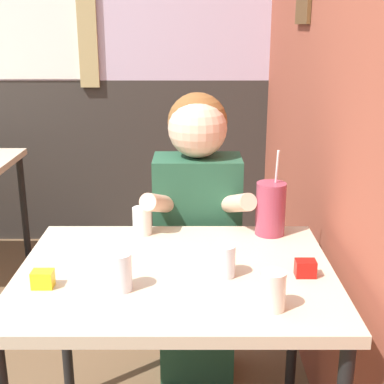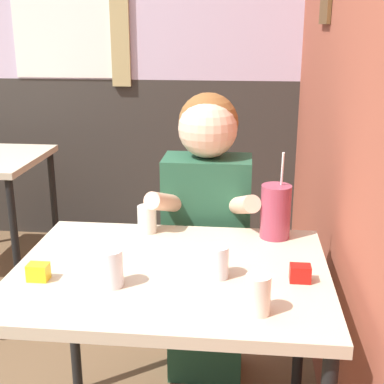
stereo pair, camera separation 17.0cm
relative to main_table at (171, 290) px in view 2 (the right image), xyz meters
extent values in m
cube|color=#9E4C38|center=(0.57, 0.86, 0.69)|extent=(0.06, 4.31, 2.70)
cube|color=#332D28|center=(-0.77, 2.05, -0.11)|extent=(5.63, 0.06, 1.10)
cube|color=white|center=(-0.99, 2.01, 0.89)|extent=(0.65, 0.01, 0.88)
cube|color=tan|center=(-0.60, 2.00, 0.89)|extent=(0.12, 0.02, 0.98)
cube|color=beige|center=(0.00, 0.00, 0.06)|extent=(0.96, 0.73, 0.04)
cylinder|color=black|center=(-0.44, 0.33, -0.31)|extent=(0.04, 0.04, 0.70)
cylinder|color=black|center=(0.44, 0.33, -0.31)|extent=(0.04, 0.04, 0.70)
cylinder|color=black|center=(-0.99, 1.04, -0.31)|extent=(0.04, 0.04, 0.70)
cylinder|color=black|center=(-0.99, 1.63, -0.31)|extent=(0.04, 0.04, 0.70)
cube|color=#235138|center=(0.07, 0.52, -0.43)|extent=(0.31, 0.20, 0.45)
cube|color=#235138|center=(0.07, 0.52, 0.05)|extent=(0.34, 0.20, 0.50)
sphere|color=brown|center=(0.07, 0.55, 0.43)|extent=(0.23, 0.23, 0.23)
sphere|color=beige|center=(0.07, 0.52, 0.41)|extent=(0.22, 0.22, 0.22)
cylinder|color=beige|center=(-0.07, 0.38, 0.16)|extent=(0.14, 0.27, 0.15)
cylinder|color=beige|center=(0.21, 0.38, 0.16)|extent=(0.14, 0.27, 0.15)
cylinder|color=#99384C|center=(0.32, 0.29, 0.17)|extent=(0.10, 0.10, 0.19)
cylinder|color=white|center=(0.34, 0.29, 0.31)|extent=(0.01, 0.04, 0.14)
cylinder|color=silver|center=(-0.15, -0.13, 0.13)|extent=(0.07, 0.07, 0.11)
cylinder|color=silver|center=(-0.13, 0.29, 0.12)|extent=(0.07, 0.07, 0.10)
cylinder|color=silver|center=(0.26, -0.24, 0.13)|extent=(0.07, 0.07, 0.11)
cylinder|color=silver|center=(0.14, -0.04, 0.12)|extent=(0.07, 0.07, 0.10)
cube|color=#B7140F|center=(0.38, -0.04, 0.10)|extent=(0.06, 0.04, 0.05)
cube|color=yellow|center=(-0.37, -0.11, 0.10)|extent=(0.06, 0.04, 0.05)
camera|label=1|loc=(0.05, -1.47, 0.78)|focal=50.00mm
camera|label=2|loc=(0.22, -1.47, 0.78)|focal=50.00mm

